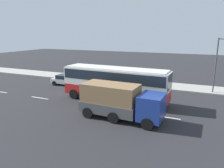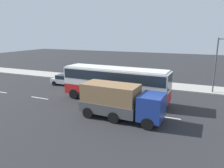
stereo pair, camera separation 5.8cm
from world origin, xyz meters
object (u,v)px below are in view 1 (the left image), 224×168
object	(u,v)px
car_silver_hatch	(66,80)
street_lamp	(218,61)
coach_bus	(115,81)
pedestrian_near_curb	(93,73)
cargo_truck	(120,101)

from	to	relation	value
car_silver_hatch	street_lamp	size ratio (longest dim) A/B	0.63
coach_bus	pedestrian_near_curb	distance (m)	10.81
car_silver_hatch	coach_bus	bearing A→B (deg)	-25.50
car_silver_hatch	street_lamp	distance (m)	19.86
coach_bus	cargo_truck	xyz separation A→B (m)	(2.18, -4.16, -0.67)
cargo_truck	car_silver_hatch	size ratio (longest dim) A/B	1.75
coach_bus	car_silver_hatch	distance (m)	10.15
coach_bus	pedestrian_near_curb	size ratio (longest dim) A/B	6.57
cargo_truck	street_lamp	xyz separation A→B (m)	(7.85, 11.80, 2.37)
cargo_truck	street_lamp	size ratio (longest dim) A/B	1.10
car_silver_hatch	pedestrian_near_curb	xyz separation A→B (m)	(2.17, 4.14, 0.39)
coach_bus	car_silver_hatch	size ratio (longest dim) A/B	2.80
coach_bus	cargo_truck	size ratio (longest dim) A/B	1.60
car_silver_hatch	street_lamp	world-z (taller)	street_lamp
street_lamp	car_silver_hatch	bearing A→B (deg)	-169.24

